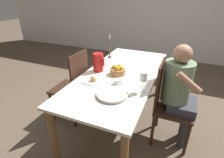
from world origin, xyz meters
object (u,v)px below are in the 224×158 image
at_px(wine_glass_water, 144,77).
at_px(serving_tray, 112,94).
at_px(chair_opposite, 73,86).
at_px(bread_plate, 94,80).
at_px(fruit_bowl, 118,70).
at_px(candlestick_tall, 110,49).
at_px(red_pitcher, 98,62).
at_px(chair_person_side, 168,102).
at_px(person_seated, 179,89).
at_px(teacup_near_person, 118,82).

height_order(wine_glass_water, serving_tray, wine_glass_water).
distance_m(chair_opposite, bread_plate, 0.50).
xyz_separation_m(fruit_bowl, candlestick_tall, (-0.33, 0.51, 0.09)).
relative_size(chair_opposite, red_pitcher, 4.32).
xyz_separation_m(wine_glass_water, bread_plate, (-0.56, -0.00, -0.14)).
bearing_deg(bread_plate, chair_person_side, 16.43).
bearing_deg(person_seated, chair_opposite, -85.81).
xyz_separation_m(chair_person_side, candlestick_tall, (-0.97, 0.56, 0.36)).
distance_m(chair_opposite, candlestick_tall, 0.78).
bearing_deg(teacup_near_person, chair_person_side, 19.78).
distance_m(chair_opposite, teacup_near_person, 0.73).
bearing_deg(chair_person_side, red_pitcher, -93.50).
distance_m(chair_opposite, fruit_bowl, 0.66).
height_order(red_pitcher, fruit_bowl, red_pitcher).
bearing_deg(serving_tray, red_pitcher, 129.06).
xyz_separation_m(chair_person_side, fruit_bowl, (-0.64, 0.05, 0.27)).
relative_size(teacup_near_person, serving_tray, 0.43).
bearing_deg(chair_person_side, person_seated, 99.32).
distance_m(chair_person_side, teacup_near_person, 0.63).
relative_size(teacup_near_person, fruit_bowl, 0.71).
height_order(chair_opposite, candlestick_tall, candlestick_tall).
height_order(serving_tray, bread_plate, bread_plate).
height_order(chair_opposite, person_seated, person_seated).
bearing_deg(candlestick_tall, person_seated, -27.25).
relative_size(red_pitcher, bread_plate, 1.06).
distance_m(chair_person_side, candlestick_tall, 1.17).
relative_size(fruit_bowl, candlestick_tall, 0.54).
relative_size(chair_person_side, candlestick_tall, 2.86).
bearing_deg(chair_opposite, wine_glass_water, -99.24).
relative_size(chair_person_side, serving_tray, 3.20).
relative_size(red_pitcher, teacup_near_person, 1.73).
xyz_separation_m(red_pitcher, candlestick_tall, (-0.06, 0.51, 0.02)).
relative_size(red_pitcher, candlestick_tall, 0.66).
bearing_deg(person_seated, candlestick_tall, -117.25).
relative_size(person_seated, candlestick_tall, 3.45).
bearing_deg(wine_glass_water, candlestick_tall, 131.65).
bearing_deg(fruit_bowl, wine_glass_water, -37.06).
bearing_deg(serving_tray, chair_opposite, 153.74).
distance_m(chair_person_side, red_pitcher, 0.97).
xyz_separation_m(bread_plate, candlestick_tall, (-0.15, 0.80, 0.12)).
bearing_deg(chair_person_side, chair_opposite, -86.20).
bearing_deg(red_pitcher, bread_plate, -73.44).
xyz_separation_m(wine_glass_water, teacup_near_person, (-0.29, 0.04, -0.13)).
relative_size(person_seated, wine_glass_water, 5.56).
height_order(teacup_near_person, serving_tray, teacup_near_person).
distance_m(red_pitcher, wine_glass_water, 0.71).
bearing_deg(person_seated, wine_glass_water, -53.90).
xyz_separation_m(chair_opposite, fruit_bowl, (0.59, 0.13, 0.27)).
height_order(chair_person_side, bread_plate, chair_person_side).
distance_m(chair_opposite, person_seated, 1.33).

